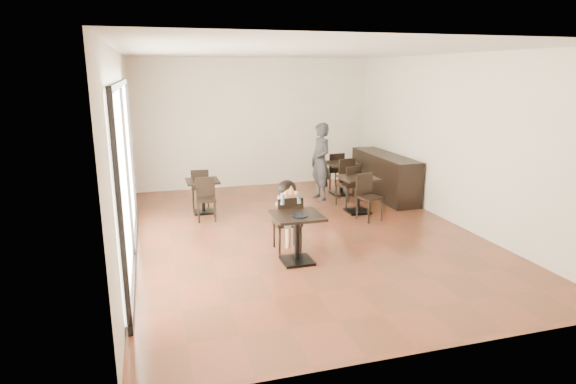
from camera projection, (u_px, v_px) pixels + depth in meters
name	position (u px, v px, depth m)	size (l,w,h in m)	color
floor	(303.00, 233.00, 8.78)	(6.00, 8.00, 0.01)	brown
ceiling	(305.00, 51.00, 8.00)	(6.00, 8.00, 0.01)	silver
wall_back	(254.00, 123.00, 12.11)	(6.00, 0.01, 3.20)	white
wall_front	(432.00, 207.00, 4.67)	(6.00, 0.01, 3.20)	white
wall_left	(123.00, 155.00, 7.57)	(0.01, 8.00, 3.20)	white
wall_right	(453.00, 140.00, 9.20)	(0.01, 8.00, 3.20)	white
storefront_window	(125.00, 173.00, 7.16)	(0.04, 4.50, 2.60)	white
child_table	(297.00, 238.00, 7.38)	(0.73, 0.73, 0.77)	black
child_chair	(287.00, 223.00, 7.87)	(0.42, 0.42, 0.93)	black
child	(287.00, 216.00, 7.84)	(0.42, 0.58, 1.17)	gray
plate	(299.00, 216.00, 7.19)	(0.26, 0.26, 0.02)	black
pizza_slice	(290.00, 193.00, 7.56)	(0.27, 0.21, 0.06)	#E7B880
adult_patron	(320.00, 162.00, 10.93)	(0.64, 0.42, 1.76)	#313236
cafe_table_mid	(358.00, 195.00, 10.01)	(0.71, 0.71, 0.75)	black
cafe_table_left	(203.00, 196.00, 9.99)	(0.66, 0.66, 0.69)	black
cafe_table_back	(341.00, 178.00, 11.51)	(0.73, 0.73, 0.77)	black
chair_mid_a	(348.00, 185.00, 10.50)	(0.41, 0.41, 0.91)	black
chair_mid_b	(370.00, 198.00, 9.48)	(0.41, 0.41, 0.91)	black
chair_left_a	(200.00, 187.00, 10.48)	(0.38, 0.38, 0.84)	black
chair_left_b	(206.00, 200.00, 9.46)	(0.38, 0.38, 0.84)	black
chair_back_a	(333.00, 171.00, 12.00)	(0.41, 0.41, 0.92)	black
chair_back_b	(351.00, 180.00, 10.98)	(0.41, 0.41, 0.92)	black
service_counter	(384.00, 176.00, 11.24)	(0.60, 2.40, 1.00)	black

